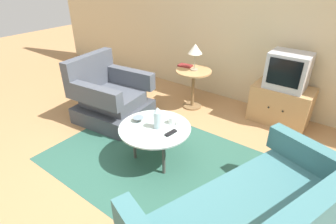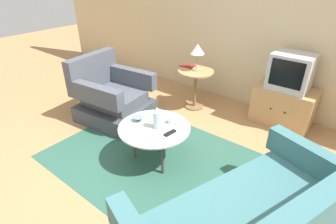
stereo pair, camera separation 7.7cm
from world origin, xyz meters
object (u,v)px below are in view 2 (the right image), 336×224
(tv_remote_dark, at_px, (170,133))
(side_table, at_px, (195,81))
(tv_stand, at_px, (283,106))
(coffee_table, at_px, (154,130))
(table_lamp, at_px, (197,50))
(bowl, at_px, (138,119))
(television, at_px, (291,72))
(vase, at_px, (157,118))
(book, at_px, (188,66))
(armchair, at_px, (112,98))
(mug, at_px, (172,120))

(tv_remote_dark, bearing_deg, side_table, 31.61)
(side_table, relative_size, tv_stand, 0.78)
(coffee_table, bearing_deg, table_lamp, 105.11)
(bowl, bearing_deg, television, 58.16)
(tv_stand, relative_size, vase, 3.16)
(book, bearing_deg, armchair, -123.97)
(bowl, height_order, tv_remote_dark, bowl)
(table_lamp, bearing_deg, bowl, -83.94)
(tv_remote_dark, bearing_deg, tv_stand, -11.62)
(armchair, height_order, table_lamp, table_lamp)
(coffee_table, xyz_separation_m, tv_remote_dark, (0.23, 0.00, 0.05))
(coffee_table, height_order, table_lamp, table_lamp)
(tv_stand, relative_size, table_lamp, 1.98)
(vase, bearing_deg, table_lamp, 106.50)
(armchair, xyz_separation_m, vase, (1.23, -0.38, 0.27))
(armchair, height_order, tv_remote_dark, armchair)
(table_lamp, xyz_separation_m, bowl, (0.16, -1.46, -0.46))
(mug, height_order, tv_remote_dark, mug)
(vase, bearing_deg, television, 64.44)
(tv_stand, relative_size, book, 3.51)
(television, bearing_deg, mug, -115.70)
(bowl, bearing_deg, tv_remote_dark, 1.51)
(coffee_table, bearing_deg, book, 111.65)
(bowl, xyz_separation_m, book, (-0.36, 1.53, 0.15))
(book, bearing_deg, side_table, -25.65)
(table_lamp, distance_m, bowl, 1.54)
(television, xyz_separation_m, book, (-1.49, -0.29, -0.16))
(armchair, relative_size, mug, 7.75)
(armchair, height_order, mug, armchair)
(armchair, distance_m, mug, 1.34)
(vase, bearing_deg, side_table, 106.64)
(tv_stand, xyz_separation_m, vase, (-0.85, -1.81, 0.31))
(table_lamp, distance_m, tv_remote_dark, 1.65)
(mug, height_order, bowl, mug)
(armchair, relative_size, tv_remote_dark, 6.68)
(tv_stand, height_order, table_lamp, table_lamp)
(armchair, bearing_deg, tv_remote_dark, 68.03)
(tv_remote_dark, bearing_deg, armchair, 82.92)
(table_lamp, xyz_separation_m, tv_remote_dark, (0.62, -1.45, -0.48))
(mug, bearing_deg, bowl, -150.23)
(television, bearing_deg, vase, -115.56)
(coffee_table, bearing_deg, armchair, 161.74)
(tv_stand, xyz_separation_m, tv_remote_dark, (-0.66, -1.82, 0.20))
(television, distance_m, tv_remote_dark, 1.95)
(side_table, relative_size, table_lamp, 1.54)
(vase, distance_m, tv_remote_dark, 0.22)
(tv_stand, xyz_separation_m, bowl, (-1.12, -1.83, 0.21))
(vase, distance_m, mug, 0.21)
(television, height_order, table_lamp, television)
(tv_remote_dark, bearing_deg, mug, 39.46)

